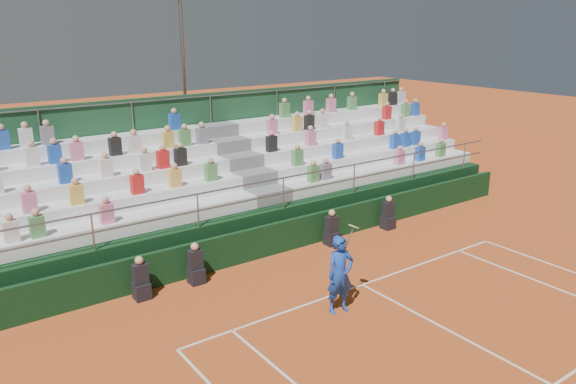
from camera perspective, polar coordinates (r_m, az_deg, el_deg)
ground at (r=15.68m, az=7.57°, el=-9.34°), size 90.00×90.00×0.00m
courtside_wall at (r=17.73m, az=0.57°, el=-4.25°), size 20.00×0.15×1.00m
line_officials at (r=16.87m, az=-1.24°, el=-5.47°), size 9.33×0.40×1.19m
grandstand at (r=20.11m, az=-4.91°, el=-0.02°), size 20.00×5.20×4.40m
tennis_player at (r=13.87m, az=5.32°, el=-8.34°), size 0.92×0.58×2.22m
floodlight_mast at (r=25.15m, az=-10.54°, el=11.79°), size 0.60×0.25×8.25m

